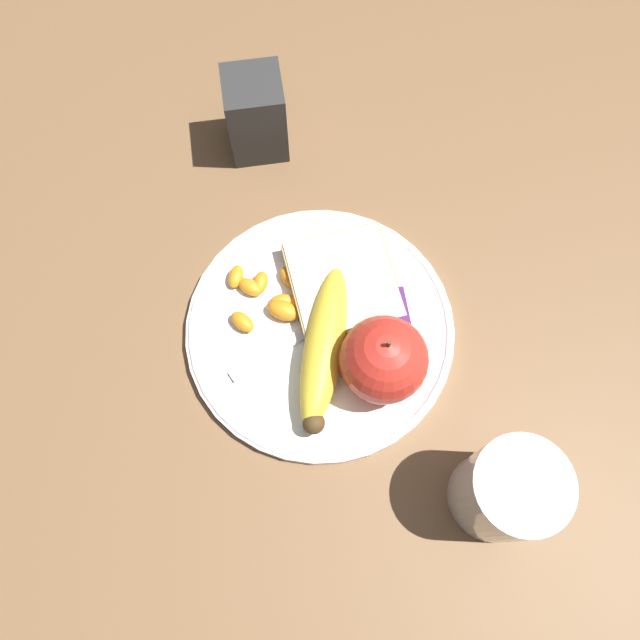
{
  "coord_description": "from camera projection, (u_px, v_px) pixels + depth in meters",
  "views": [
    {
      "loc": [
        0.22,
        -0.03,
        0.61
      ],
      "look_at": [
        0.0,
        0.0,
        0.03
      ],
      "focal_mm": 35.0,
      "sensor_mm": 36.0,
      "label": 1
    }
  ],
  "objects": [
    {
      "name": "orange_segment_0",
      "position": [
        304.0,
        280.0,
        0.65
      ],
      "size": [
        0.02,
        0.03,
        0.01
      ],
      "color": "orange",
      "rests_on": "plate"
    },
    {
      "name": "jam_packet",
      "position": [
        388.0,
        312.0,
        0.63
      ],
      "size": [
        0.05,
        0.04,
        0.02
      ],
      "color": "white",
      "rests_on": "plate"
    },
    {
      "name": "orange_segment_6",
      "position": [
        242.0,
        322.0,
        0.63
      ],
      "size": [
        0.03,
        0.03,
        0.02
      ],
      "color": "orange",
      "rests_on": "plate"
    },
    {
      "name": "orange_segment_5",
      "position": [
        306.0,
        310.0,
        0.63
      ],
      "size": [
        0.03,
        0.03,
        0.01
      ],
      "color": "orange",
      "rests_on": "plate"
    },
    {
      "name": "plate",
      "position": [
        320.0,
        328.0,
        0.64
      ],
      "size": [
        0.27,
        0.27,
        0.01
      ],
      "color": "white",
      "rests_on": "ground_plane"
    },
    {
      "name": "banana",
      "position": [
        327.0,
        348.0,
        0.61
      ],
      "size": [
        0.17,
        0.09,
        0.04
      ],
      "color": "yellow",
      "rests_on": "plate"
    },
    {
      "name": "juice_glass",
      "position": [
        505.0,
        492.0,
        0.54
      ],
      "size": [
        0.08,
        0.08,
        0.11
      ],
      "color": "silver",
      "rests_on": "ground_plane"
    },
    {
      "name": "orange_segment_4",
      "position": [
        260.0,
        283.0,
        0.65
      ],
      "size": [
        0.03,
        0.02,
        0.01
      ],
      "color": "orange",
      "rests_on": "plate"
    },
    {
      "name": "orange_segment_7",
      "position": [
        283.0,
        310.0,
        0.63
      ],
      "size": [
        0.03,
        0.04,
        0.02
      ],
      "color": "orange",
      "rests_on": "plate"
    },
    {
      "name": "orange_segment_9",
      "position": [
        291.0,
        278.0,
        0.65
      ],
      "size": [
        0.03,
        0.03,
        0.02
      ],
      "color": "orange",
      "rests_on": "plate"
    },
    {
      "name": "ground_plane",
      "position": [
        320.0,
        331.0,
        0.65
      ],
      "size": [
        3.0,
        3.0,
        0.0
      ],
      "primitive_type": "plane",
      "color": "brown"
    },
    {
      "name": "orange_segment_1",
      "position": [
        302.0,
        298.0,
        0.64
      ],
      "size": [
        0.03,
        0.03,
        0.02
      ],
      "color": "orange",
      "rests_on": "plate"
    },
    {
      "name": "bread_slice",
      "position": [
        343.0,
        283.0,
        0.64
      ],
      "size": [
        0.12,
        0.12,
        0.02
      ],
      "color": "tan",
      "rests_on": "plate"
    },
    {
      "name": "orange_segment_8",
      "position": [
        236.0,
        276.0,
        0.65
      ],
      "size": [
        0.03,
        0.02,
        0.01
      ],
      "color": "orange",
      "rests_on": "plate"
    },
    {
      "name": "apple",
      "position": [
        384.0,
        360.0,
        0.58
      ],
      "size": [
        0.08,
        0.08,
        0.09
      ],
      "color": "red",
      "rests_on": "plate"
    },
    {
      "name": "condiment_caddy",
      "position": [
        256.0,
        115.0,
        0.68
      ],
      "size": [
        0.06,
        0.06,
        0.1
      ],
      "color": "#2D2D2D",
      "rests_on": "ground_plane"
    },
    {
      "name": "orange_segment_2",
      "position": [
        250.0,
        287.0,
        0.64
      ],
      "size": [
        0.03,
        0.03,
        0.02
      ],
      "color": "orange",
      "rests_on": "plate"
    },
    {
      "name": "orange_segment_3",
      "position": [
        283.0,
        301.0,
        0.64
      ],
      "size": [
        0.02,
        0.03,
        0.01
      ],
      "color": "orange",
      "rests_on": "plate"
    },
    {
      "name": "fork",
      "position": [
        319.0,
        324.0,
        0.63
      ],
      "size": [
        0.09,
        0.17,
        0.0
      ],
      "rotation": [
        0.0,
        0.0,
        14.58
      ],
      "color": "silver",
      "rests_on": "plate"
    }
  ]
}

